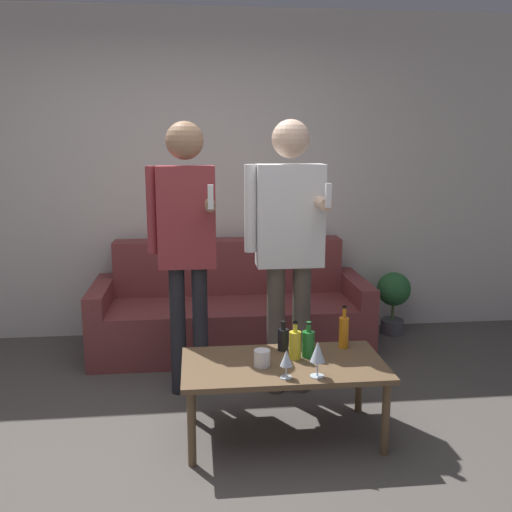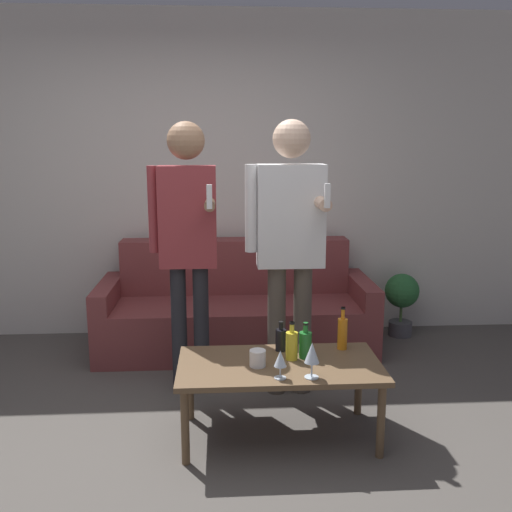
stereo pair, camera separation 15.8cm
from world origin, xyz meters
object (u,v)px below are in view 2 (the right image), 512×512
at_px(coffee_table, 280,371).
at_px(person_standing_right, 290,235).
at_px(couch, 236,311).
at_px(bottle_orange, 292,345).
at_px(person_standing_left, 187,232).

relative_size(coffee_table, person_standing_right, 0.63).
height_order(couch, bottle_orange, couch).
distance_m(couch, person_standing_left, 1.18).
bearing_deg(coffee_table, person_standing_right, 78.44).
bearing_deg(coffee_table, couch, 97.77).
relative_size(coffee_table, bottle_orange, 5.12).
relative_size(couch, person_standing_left, 1.22).
bearing_deg(person_standing_left, coffee_table, -50.46).
xyz_separation_m(couch, person_standing_left, (-0.33, -0.82, 0.78)).
bearing_deg(person_standing_right, bottle_orange, -95.06).
height_order(bottle_orange, person_standing_right, person_standing_right).
relative_size(couch, coffee_table, 1.91).
bearing_deg(couch, coffee_table, -82.23).
height_order(couch, coffee_table, couch).
relative_size(bottle_orange, person_standing_left, 0.12).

